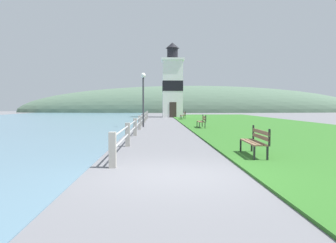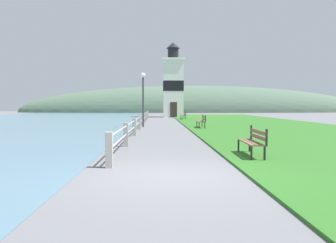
# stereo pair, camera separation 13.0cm
# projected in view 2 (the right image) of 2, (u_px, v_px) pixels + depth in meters

# --- Properties ---
(ground_plane) EXTENTS (160.00, 160.00, 0.00)m
(ground_plane) POSITION_uv_depth(u_px,v_px,m) (172.00, 176.00, 7.47)
(ground_plane) COLOR slate
(grass_verge) EXTENTS (12.00, 55.65, 0.06)m
(grass_verge) POSITION_uv_depth(u_px,v_px,m) (258.00, 125.00, 26.21)
(grass_verge) COLOR #2D6623
(grass_verge) RESTS_ON ground_plane
(seawall_railing) EXTENTS (0.18, 30.72, 0.92)m
(seawall_railing) POSITION_uv_depth(u_px,v_px,m) (141.00, 120.00, 23.63)
(seawall_railing) COLOR #A8A399
(seawall_railing) RESTS_ON ground_plane
(park_bench_near) EXTENTS (0.54, 1.81, 0.94)m
(park_bench_near) POSITION_uv_depth(u_px,v_px,m) (253.00, 140.00, 10.06)
(park_bench_near) COLOR brown
(park_bench_near) RESTS_ON ground_plane
(park_bench_midway) EXTENTS (0.53, 1.83, 0.94)m
(park_bench_midway) POSITION_uv_depth(u_px,v_px,m) (202.00, 121.00, 22.67)
(park_bench_midway) COLOR brown
(park_bench_midway) RESTS_ON ground_plane
(park_bench_far) EXTENTS (0.50, 1.75, 0.94)m
(park_bench_far) POSITION_uv_depth(u_px,v_px,m) (184.00, 115.00, 36.35)
(park_bench_far) COLOR brown
(park_bench_far) RESTS_ON ground_plane
(lighthouse) EXTENTS (3.02, 3.02, 9.93)m
(lighthouse) POSITION_uv_depth(u_px,v_px,m) (173.00, 85.00, 43.73)
(lighthouse) COLOR white
(lighthouse) RESTS_ON ground_plane
(lamp_post) EXTENTS (0.36, 0.36, 3.96)m
(lamp_post) POSITION_uv_depth(u_px,v_px,m) (143.00, 90.00, 23.84)
(lamp_post) COLOR #333338
(lamp_post) RESTS_ON ground_plane
(distant_hillside) EXTENTS (80.00, 16.00, 12.00)m
(distant_hillside) POSITION_uv_depth(u_px,v_px,m) (195.00, 112.00, 74.69)
(distant_hillside) COLOR #4C6651
(distant_hillside) RESTS_ON ground_plane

